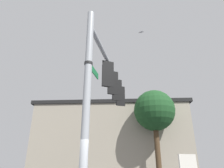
{
  "coord_description": "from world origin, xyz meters",
  "views": [
    {
      "loc": [
        -1.33,
        -5.45,
        1.94
      ],
      "look_at": [
        1.97,
        2.92,
        5.54
      ],
      "focal_mm": 31.05,
      "sensor_mm": 36.0,
      "label": 1
    }
  ],
  "objects_px": {
    "traffic_light_nearest_pole": "(107,75)",
    "street_name_sign": "(92,68)",
    "traffic_light_mid_inner": "(112,84)",
    "bird_flying": "(141,32)",
    "traffic_light_mid_outer": "(116,91)",
    "traffic_light_arm_end": "(119,97)"
  },
  "relations": [
    {
      "from": "traffic_light_mid_outer",
      "to": "traffic_light_nearest_pole",
      "type": "bearing_deg",
      "value": -123.96
    },
    {
      "from": "street_name_sign",
      "to": "traffic_light_nearest_pole",
      "type": "bearing_deg",
      "value": 56.35
    },
    {
      "from": "traffic_light_mid_inner",
      "to": "bird_flying",
      "type": "bearing_deg",
      "value": 15.52
    },
    {
      "from": "traffic_light_mid_inner",
      "to": "bird_flying",
      "type": "relative_size",
      "value": 4.3
    },
    {
      "from": "traffic_light_mid_outer",
      "to": "traffic_light_arm_end",
      "type": "distance_m",
      "value": 1.07
    },
    {
      "from": "traffic_light_mid_inner",
      "to": "street_name_sign",
      "type": "height_order",
      "value": "traffic_light_mid_inner"
    },
    {
      "from": "traffic_light_nearest_pole",
      "to": "traffic_light_mid_outer",
      "type": "relative_size",
      "value": 1.0
    },
    {
      "from": "traffic_light_mid_outer",
      "to": "bird_flying",
      "type": "distance_m",
      "value": 4.55
    },
    {
      "from": "traffic_light_nearest_pole",
      "to": "traffic_light_mid_inner",
      "type": "relative_size",
      "value": 1.0
    },
    {
      "from": "traffic_light_nearest_pole",
      "to": "street_name_sign",
      "type": "height_order",
      "value": "traffic_light_nearest_pole"
    },
    {
      "from": "traffic_light_mid_outer",
      "to": "traffic_light_arm_end",
      "type": "relative_size",
      "value": 1.0
    },
    {
      "from": "traffic_light_nearest_pole",
      "to": "traffic_light_mid_inner",
      "type": "distance_m",
      "value": 1.07
    },
    {
      "from": "traffic_light_arm_end",
      "to": "bird_flying",
      "type": "distance_m",
      "value": 4.5
    },
    {
      "from": "traffic_light_arm_end",
      "to": "traffic_light_mid_inner",
      "type": "bearing_deg",
      "value": -123.96
    },
    {
      "from": "traffic_light_mid_outer",
      "to": "bird_flying",
      "type": "xyz_separation_m",
      "value": [
        1.71,
        -0.25,
        4.21
      ]
    },
    {
      "from": "street_name_sign",
      "to": "bird_flying",
      "type": "xyz_separation_m",
      "value": [
        4.08,
        3.29,
        4.88
      ]
    },
    {
      "from": "traffic_light_mid_inner",
      "to": "street_name_sign",
      "type": "relative_size",
      "value": 1.25
    },
    {
      "from": "traffic_light_mid_inner",
      "to": "traffic_light_arm_end",
      "type": "xyz_separation_m",
      "value": [
        1.2,
        1.78,
        0.0
      ]
    },
    {
      "from": "traffic_light_arm_end",
      "to": "street_name_sign",
      "type": "relative_size",
      "value": 1.25
    },
    {
      "from": "traffic_light_arm_end",
      "to": "bird_flying",
      "type": "height_order",
      "value": "bird_flying"
    },
    {
      "from": "traffic_light_mid_outer",
      "to": "bird_flying",
      "type": "relative_size",
      "value": 4.3
    },
    {
      "from": "traffic_light_mid_inner",
      "to": "bird_flying",
      "type": "distance_m",
      "value": 4.84
    }
  ]
}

